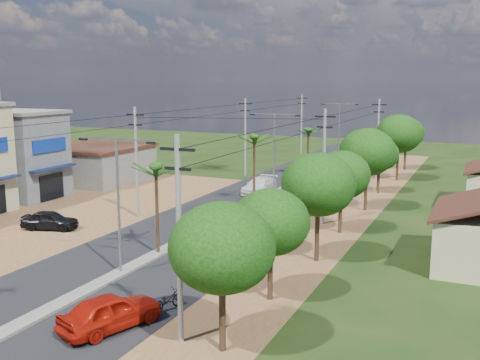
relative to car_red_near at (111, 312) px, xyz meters
The scene contains 34 objects.
ground 7.42m from the car_red_near, 122.58° to the left, with size 160.00×160.00×0.00m, color black.
road 21.60m from the car_red_near, 100.60° to the left, with size 12.00×110.00×0.04m, color black.
median 24.55m from the car_red_near, 99.31° to the left, with size 1.00×90.00×0.18m, color #605E56.
dirt_lot_west 23.72m from the car_red_near, 143.16° to the left, with size 18.00×46.00×0.04m, color brown.
dirt_shoulder_east 21.71m from the car_red_near, 77.95° to the left, with size 5.00×90.00×0.03m, color brown.
shophouse_grey 33.06m from the car_red_near, 142.08° to the left, with size 9.00×6.40×8.30m.
low_shed 39.21m from the car_red_near, 129.57° to the left, with size 10.40×10.40×3.95m.
tree_east_a 6.64m from the car_red_near, ahead, with size 4.40×4.40×6.37m.
tree_east_b 8.82m from the car_red_near, 49.39° to the left, with size 4.00×4.00×5.83m.
tree_east_c 14.96m from the car_red_near, 66.56° to the left, with size 4.60×4.60×6.83m.
tree_east_d 21.22m from the car_red_near, 74.97° to the left, with size 4.20×4.20×6.13m.
tree_east_e 29.08m from the car_red_near, 78.72° to the left, with size 4.80×4.80×7.14m.
tree_east_f 36.72m from the car_red_near, 81.78° to the left, with size 3.80×3.80×5.52m.
tree_east_g 44.82m from the car_red_near, 82.49° to the left, with size 5.00×5.00×7.38m.
tree_east_h 52.64m from the car_red_near, 83.96° to the left, with size 4.40×4.40×6.52m.
palm_median_near 11.93m from the car_red_near, 111.25° to the left, with size 2.00×2.00×6.15m.
palm_median_mid 27.00m from the car_red_near, 98.61° to the left, with size 2.00×2.00×6.55m.
palm_median_far 42.63m from the car_red_near, 95.37° to the left, with size 2.00×2.00×5.85m.
streetlight_near 8.37m from the car_red_near, 122.58° to the left, with size 5.10×0.18×8.00m.
streetlight_mid 31.71m from the car_red_near, 97.25° to the left, with size 5.10×0.18×8.00m.
streetlight_far 56.49m from the car_red_near, 94.04° to the left, with size 5.10×0.18×8.00m.
utility_pole_w_b 21.62m from the car_red_near, 121.06° to the left, with size 1.60×0.24×9.00m.
utility_pole_w_c 41.87m from the car_red_near, 105.26° to the left, with size 1.60×0.24×9.00m.
utility_pole_w_d 62.31m from the car_red_near, 100.16° to the left, with size 1.60×0.24×9.00m.
utility_pole_e_a 5.29m from the car_red_near, ahead, with size 1.60×0.24×9.00m.
utility_pole_e_b 22.83m from the car_red_near, 80.97° to the left, with size 1.60×0.24×9.00m.
utility_pole_e_c 44.53m from the car_red_near, 85.44° to the left, with size 1.60×0.24×9.00m.
car_red_near is the anchor object (origin of this frame).
car_silver_mid 15.30m from the car_red_near, 95.48° to the left, with size 1.45×4.16×1.37m, color #A0A4A8.
car_white_far 31.63m from the car_red_near, 99.96° to the left, with size 2.16×5.30×1.54m, color silver.
car_parked_dark 19.07m from the car_red_near, 140.56° to the left, with size 1.69×4.20×1.43m, color black.
moto_rider_east 3.15m from the car_red_near, 66.93° to the left, with size 0.65×1.87×0.98m, color black.
moto_rider_west_a 19.60m from the car_red_near, 105.30° to the left, with size 0.67×1.91×1.01m, color black.
moto_rider_west_b 42.42m from the car_red_near, 97.00° to the left, with size 0.44×1.56×0.94m, color black.
Camera 1 is at (19.11, -25.61, 11.22)m, focal length 42.00 mm.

